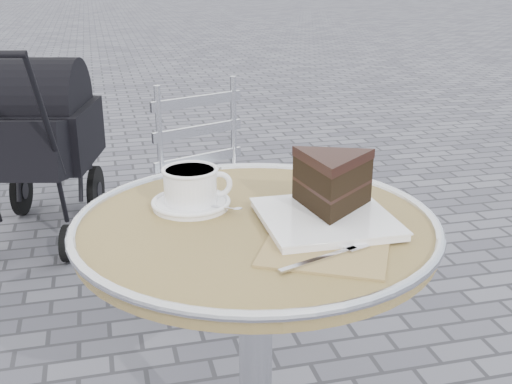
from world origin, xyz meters
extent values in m
cylinder|color=silver|center=(0.00, 0.00, 0.36)|extent=(0.07, 0.07, 0.67)
cylinder|color=tan|center=(0.00, 0.00, 0.71)|extent=(0.70, 0.70, 0.03)
torus|color=silver|center=(0.00, 0.00, 0.73)|extent=(0.72, 0.72, 0.02)
cylinder|color=white|center=(-0.11, 0.11, 0.74)|extent=(0.16, 0.16, 0.01)
cylinder|color=white|center=(-0.11, 0.11, 0.78)|extent=(0.12, 0.12, 0.07)
torus|color=white|center=(-0.05, 0.11, 0.78)|extent=(0.06, 0.02, 0.06)
cylinder|color=beige|center=(-0.11, 0.11, 0.81)|extent=(0.10, 0.10, 0.01)
cube|color=#997B53|center=(0.09, -0.14, 0.73)|extent=(0.30, 0.30, 0.00)
cube|color=white|center=(0.13, -0.04, 0.74)|extent=(0.24, 0.24, 0.01)
cylinder|color=silver|center=(0.03, 0.77, 0.20)|extent=(0.02, 0.02, 0.41)
cylinder|color=silver|center=(0.32, 0.88, 0.20)|extent=(0.02, 0.02, 0.41)
cylinder|color=silver|center=(-0.08, 1.06, 0.20)|extent=(0.02, 0.02, 0.41)
cylinder|color=silver|center=(0.21, 1.17, 0.20)|extent=(0.02, 0.02, 0.41)
cube|color=silver|center=(0.12, 0.97, 0.42)|extent=(0.47, 0.47, 0.02)
cube|color=black|center=(-0.57, 1.76, 0.42)|extent=(0.50, 0.66, 0.35)
cylinder|color=black|center=(-0.45, 1.46, 0.08)|extent=(0.07, 0.16, 0.16)
cylinder|color=black|center=(-0.68, 2.07, 0.12)|extent=(0.09, 0.25, 0.25)
cylinder|color=black|center=(-0.32, 1.98, 0.12)|extent=(0.09, 0.25, 0.25)
camera|label=1|loc=(-0.28, -1.12, 1.22)|focal=45.00mm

